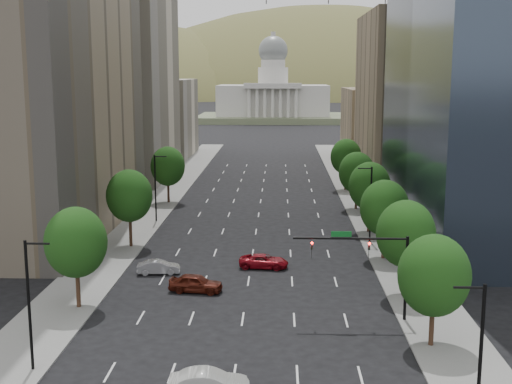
# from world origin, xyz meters

# --- Properties ---
(sidewalk_left) EXTENTS (6.00, 200.00, 0.15)m
(sidewalk_left) POSITION_xyz_m (-15.50, 60.00, 0.07)
(sidewalk_left) COLOR slate
(sidewalk_left) RESTS_ON ground
(sidewalk_right) EXTENTS (6.00, 200.00, 0.15)m
(sidewalk_right) POSITION_xyz_m (15.50, 60.00, 0.07)
(sidewalk_right) COLOR slate
(sidewalk_right) RESTS_ON ground
(midrise_cream_left) EXTENTS (14.00, 30.00, 35.00)m
(midrise_cream_left) POSITION_xyz_m (-25.00, 103.00, 17.50)
(midrise_cream_left) COLOR beige
(midrise_cream_left) RESTS_ON ground
(filler_left) EXTENTS (14.00, 26.00, 18.00)m
(filler_left) POSITION_xyz_m (-25.00, 136.00, 9.00)
(filler_left) COLOR beige
(filler_left) RESTS_ON ground
(parking_tan_right) EXTENTS (14.00, 30.00, 30.00)m
(parking_tan_right) POSITION_xyz_m (25.00, 100.00, 15.00)
(parking_tan_right) COLOR #8C7759
(parking_tan_right) RESTS_ON ground
(filler_right) EXTENTS (14.00, 26.00, 16.00)m
(filler_right) POSITION_xyz_m (25.00, 133.00, 8.00)
(filler_right) COLOR #8C7759
(filler_right) RESTS_ON ground
(tree_right_0) EXTENTS (5.20, 5.20, 8.39)m
(tree_right_0) POSITION_xyz_m (14.00, 25.00, 5.39)
(tree_right_0) COLOR #382316
(tree_right_0) RESTS_ON ground
(tree_right_1) EXTENTS (5.20, 5.20, 8.75)m
(tree_right_1) POSITION_xyz_m (14.00, 36.00, 5.75)
(tree_right_1) COLOR #382316
(tree_right_1) RESTS_ON ground
(tree_right_2) EXTENTS (5.20, 5.20, 8.61)m
(tree_right_2) POSITION_xyz_m (14.00, 48.00, 5.60)
(tree_right_2) COLOR #382316
(tree_right_2) RESTS_ON ground
(tree_right_3) EXTENTS (5.20, 5.20, 8.89)m
(tree_right_3) POSITION_xyz_m (14.00, 60.00, 5.89)
(tree_right_3) COLOR #382316
(tree_right_3) RESTS_ON ground
(tree_right_4) EXTENTS (5.20, 5.20, 8.46)m
(tree_right_4) POSITION_xyz_m (14.00, 74.00, 5.46)
(tree_right_4) COLOR #382316
(tree_right_4) RESTS_ON ground
(tree_right_5) EXTENTS (5.20, 5.20, 8.75)m
(tree_right_5) POSITION_xyz_m (14.00, 90.00, 5.75)
(tree_right_5) COLOR #382316
(tree_right_5) RESTS_ON ground
(tree_left_0) EXTENTS (5.20, 5.20, 8.75)m
(tree_left_0) POSITION_xyz_m (-14.00, 32.00, 5.75)
(tree_left_0) COLOR #382316
(tree_left_0) RESTS_ON ground
(tree_left_1) EXTENTS (5.20, 5.20, 8.97)m
(tree_left_1) POSITION_xyz_m (-14.00, 52.00, 5.96)
(tree_left_1) COLOR #382316
(tree_left_1) RESTS_ON ground
(tree_left_2) EXTENTS (5.20, 5.20, 8.68)m
(tree_left_2) POSITION_xyz_m (-14.00, 78.00, 5.68)
(tree_left_2) COLOR #382316
(tree_left_2) RESTS_ON ground
(streetlight_rs) EXTENTS (1.70, 0.20, 9.00)m
(streetlight_rs) POSITION_xyz_m (13.44, 12.00, 4.84)
(streetlight_rs) COLOR black
(streetlight_rs) RESTS_ON ground
(streetlight_rn) EXTENTS (1.70, 0.20, 9.00)m
(streetlight_rn) POSITION_xyz_m (13.44, 55.00, 4.84)
(streetlight_rn) COLOR black
(streetlight_rn) RESTS_ON ground
(streetlight_ls) EXTENTS (1.70, 0.20, 9.00)m
(streetlight_ls) POSITION_xyz_m (-13.44, 20.00, 4.84)
(streetlight_ls) COLOR black
(streetlight_ls) RESTS_ON ground
(streetlight_ln) EXTENTS (1.70, 0.20, 9.00)m
(streetlight_ln) POSITION_xyz_m (-13.44, 65.00, 4.84)
(streetlight_ln) COLOR black
(streetlight_ln) RESTS_ON ground
(traffic_signal) EXTENTS (9.12, 0.40, 7.38)m
(traffic_signal) POSITION_xyz_m (10.53, 30.00, 5.17)
(traffic_signal) COLOR black
(traffic_signal) RESTS_ON ground
(capitol) EXTENTS (60.00, 40.00, 35.20)m
(capitol) POSITION_xyz_m (0.00, 249.71, 8.58)
(capitol) COLOR #596647
(capitol) RESTS_ON ground
(foothills) EXTENTS (720.00, 413.00, 263.00)m
(foothills) POSITION_xyz_m (34.67, 599.39, -37.78)
(foothills) COLOR olive
(foothills) RESTS_ON ground
(car_white) EXTENTS (5.08, 2.03, 1.64)m
(car_white) POSITION_xyz_m (-1.35, 16.93, 0.82)
(car_white) COLOR beige
(car_white) RESTS_ON ground
(car_maroon) EXTENTS (5.08, 2.56, 1.66)m
(car_maroon) POSITION_xyz_m (-4.64, 36.62, 0.83)
(car_maroon) COLOR #44140B
(car_maroon) RESTS_ON ground
(car_silver) EXTENTS (4.35, 1.95, 1.39)m
(car_silver) POSITION_xyz_m (-9.00, 41.97, 0.69)
(car_silver) COLOR gray
(car_silver) RESTS_ON ground
(car_red_far) EXTENTS (5.20, 2.76, 1.39)m
(car_red_far) POSITION_xyz_m (1.35, 44.42, 0.70)
(car_red_far) COLOR maroon
(car_red_far) RESTS_ON ground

